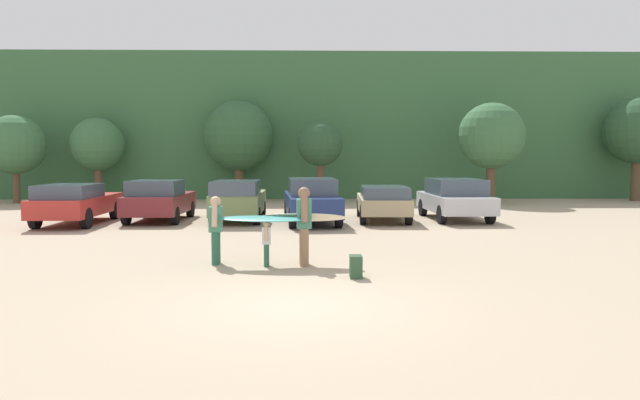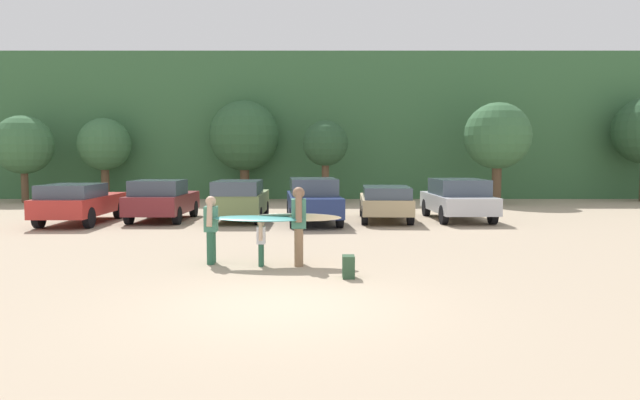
{
  "view_description": "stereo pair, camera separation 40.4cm",
  "coord_description": "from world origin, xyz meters",
  "px_view_note": "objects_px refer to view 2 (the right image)",
  "views": [
    {
      "loc": [
        0.2,
        -9.53,
        2.45
      ],
      "look_at": [
        0.56,
        7.16,
        1.18
      ],
      "focal_mm": 33.41,
      "sensor_mm": 36.0,
      "label": 1
    },
    {
      "loc": [
        0.6,
        -9.54,
        2.45
      ],
      "look_at": [
        0.56,
        7.16,
        1.18
      ],
      "focal_mm": 33.41,
      "sensor_mm": 36.0,
      "label": 2
    }
  ],
  "objects_px": {
    "surfboard_teal": "(259,219)",
    "person_child": "(263,240)",
    "parked_car_tan": "(387,201)",
    "person_companion": "(213,225)",
    "person_adult": "(300,221)",
    "parked_car_maroon": "(163,200)",
    "parked_car_silver": "(459,198)",
    "backpack_dropped": "(350,267)",
    "surfboard_cream": "(299,217)",
    "parked_car_navy": "(315,200)",
    "parked_car_red": "(81,202)",
    "parked_car_olive_green": "(242,199)"
  },
  "relations": [
    {
      "from": "surfboard_cream",
      "to": "backpack_dropped",
      "type": "xyz_separation_m",
      "value": [
        1.08,
        -1.53,
        -0.83
      ]
    },
    {
      "from": "parked_car_olive_green",
      "to": "person_adult",
      "type": "height_order",
      "value": "person_adult"
    },
    {
      "from": "parked_car_silver",
      "to": "parked_car_maroon",
      "type": "bearing_deg",
      "value": 89.55
    },
    {
      "from": "parked_car_silver",
      "to": "person_child",
      "type": "distance_m",
      "value": 11.38
    },
    {
      "from": "parked_car_navy",
      "to": "person_child",
      "type": "relative_size",
      "value": 4.78
    },
    {
      "from": "parked_car_red",
      "to": "parked_car_tan",
      "type": "xyz_separation_m",
      "value": [
        11.03,
        0.85,
        -0.05
      ]
    },
    {
      "from": "parked_car_navy",
      "to": "backpack_dropped",
      "type": "height_order",
      "value": "parked_car_navy"
    },
    {
      "from": "surfboard_cream",
      "to": "surfboard_teal",
      "type": "relative_size",
      "value": 0.97
    },
    {
      "from": "parked_car_silver",
      "to": "person_companion",
      "type": "relative_size",
      "value": 2.96
    },
    {
      "from": "parked_car_maroon",
      "to": "person_child",
      "type": "height_order",
      "value": "parked_car_maroon"
    },
    {
      "from": "parked_car_navy",
      "to": "surfboard_teal",
      "type": "xyz_separation_m",
      "value": [
        -1.13,
        -8.37,
        0.22
      ]
    },
    {
      "from": "parked_car_red",
      "to": "parked_car_olive_green",
      "type": "xyz_separation_m",
      "value": [
        5.65,
        0.83,
        0.03
      ]
    },
    {
      "from": "parked_car_maroon",
      "to": "surfboard_teal",
      "type": "relative_size",
      "value": 1.91
    },
    {
      "from": "person_adult",
      "to": "parked_car_maroon",
      "type": "bearing_deg",
      "value": -61.44
    },
    {
      "from": "parked_car_maroon",
      "to": "parked_car_navy",
      "type": "distance_m",
      "value": 5.68
    },
    {
      "from": "parked_car_navy",
      "to": "person_companion",
      "type": "height_order",
      "value": "parked_car_navy"
    },
    {
      "from": "parked_car_tan",
      "to": "backpack_dropped",
      "type": "bearing_deg",
      "value": 172.45
    },
    {
      "from": "person_companion",
      "to": "surfboard_cream",
      "type": "xyz_separation_m",
      "value": [
        1.95,
        -0.06,
        0.19
      ]
    },
    {
      "from": "person_child",
      "to": "backpack_dropped",
      "type": "distance_m",
      "value": 2.31
    },
    {
      "from": "parked_car_maroon",
      "to": "parked_car_tan",
      "type": "distance_m",
      "value": 8.32
    },
    {
      "from": "parked_car_tan",
      "to": "backpack_dropped",
      "type": "height_order",
      "value": "parked_car_tan"
    },
    {
      "from": "surfboard_cream",
      "to": "person_companion",
      "type": "bearing_deg",
      "value": 2.59
    },
    {
      "from": "backpack_dropped",
      "to": "parked_car_red",
      "type": "bearing_deg",
      "value": 134.22
    },
    {
      "from": "person_companion",
      "to": "person_adult",
      "type": "bearing_deg",
      "value": 171.49
    },
    {
      "from": "parked_car_silver",
      "to": "surfboard_cream",
      "type": "distance_m",
      "value": 10.75
    },
    {
      "from": "surfboard_teal",
      "to": "parked_car_red",
      "type": "bearing_deg",
      "value": -39.75
    },
    {
      "from": "parked_car_tan",
      "to": "person_companion",
      "type": "relative_size",
      "value": 2.84
    },
    {
      "from": "person_child",
      "to": "person_companion",
      "type": "distance_m",
      "value": 1.22
    },
    {
      "from": "person_adult",
      "to": "person_child",
      "type": "relative_size",
      "value": 1.7
    },
    {
      "from": "parked_car_tan",
      "to": "surfboard_cream",
      "type": "height_order",
      "value": "parked_car_tan"
    },
    {
      "from": "person_companion",
      "to": "backpack_dropped",
      "type": "distance_m",
      "value": 3.48
    },
    {
      "from": "parked_car_red",
      "to": "parked_car_tan",
      "type": "bearing_deg",
      "value": -86.16
    },
    {
      "from": "person_adult",
      "to": "person_companion",
      "type": "xyz_separation_m",
      "value": [
        -1.98,
        0.21,
        -0.12
      ]
    },
    {
      "from": "surfboard_teal",
      "to": "backpack_dropped",
      "type": "bearing_deg",
      "value": 155.06
    },
    {
      "from": "backpack_dropped",
      "to": "parked_car_silver",
      "type": "bearing_deg",
      "value": 66.46
    },
    {
      "from": "parked_car_maroon",
      "to": "parked_car_silver",
      "type": "bearing_deg",
      "value": -87.79
    },
    {
      "from": "parked_car_navy",
      "to": "backpack_dropped",
      "type": "xyz_separation_m",
      "value": [
        0.82,
        -9.66,
        -0.61
      ]
    },
    {
      "from": "person_child",
      "to": "person_companion",
      "type": "height_order",
      "value": "person_companion"
    },
    {
      "from": "parked_car_navy",
      "to": "surfboard_cream",
      "type": "height_order",
      "value": "parked_car_navy"
    },
    {
      "from": "parked_car_silver",
      "to": "person_adult",
      "type": "bearing_deg",
      "value": 146.54
    },
    {
      "from": "person_child",
      "to": "surfboard_teal",
      "type": "height_order",
      "value": "surfboard_teal"
    },
    {
      "from": "parked_car_maroon",
      "to": "parked_car_olive_green",
      "type": "relative_size",
      "value": 0.95
    },
    {
      "from": "parked_car_red",
      "to": "parked_car_maroon",
      "type": "xyz_separation_m",
      "value": [
        2.71,
        0.93,
        0.01
      ]
    },
    {
      "from": "person_child",
      "to": "parked_car_silver",
      "type": "bearing_deg",
      "value": -127.46
    },
    {
      "from": "parked_car_tan",
      "to": "parked_car_silver",
      "type": "xyz_separation_m",
      "value": [
        2.77,
        0.37,
        0.09
      ]
    },
    {
      "from": "surfboard_teal",
      "to": "person_child",
      "type": "bearing_deg",
      "value": -160.38
    },
    {
      "from": "parked_car_red",
      "to": "person_child",
      "type": "relative_size",
      "value": 4.46
    },
    {
      "from": "parked_car_red",
      "to": "backpack_dropped",
      "type": "relative_size",
      "value": 10.2
    },
    {
      "from": "person_adult",
      "to": "person_child",
      "type": "distance_m",
      "value": 0.93
    },
    {
      "from": "parked_car_olive_green",
      "to": "person_companion",
      "type": "height_order",
      "value": "parked_car_olive_green"
    }
  ]
}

